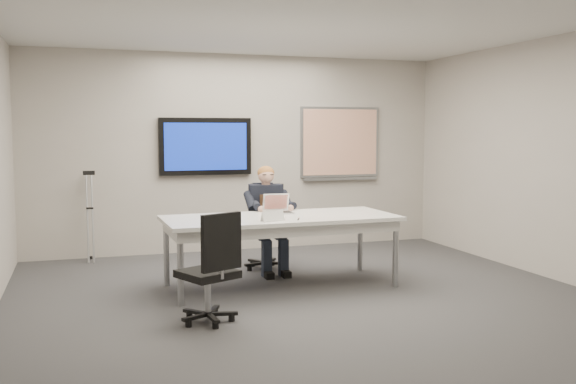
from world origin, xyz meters
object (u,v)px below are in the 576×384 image
object	(u,v)px
office_chair_far	(265,242)
laptop	(278,208)
conference_table	(281,224)
office_chair_near	(211,289)
seated_person	(269,230)

from	to	relation	value
office_chair_far	laptop	xyz separation A→B (m)	(-0.05, -0.68, 0.51)
conference_table	office_chair_near	bearing A→B (deg)	-133.28
conference_table	seated_person	xyz separation A→B (m)	(0.09, 0.72, -0.17)
office_chair_near	laptop	xyz separation A→B (m)	(1.06, 1.40, 0.52)
office_chair_near	seated_person	distance (m)	2.15
conference_table	laptop	xyz separation A→B (m)	(0.06, 0.28, 0.14)
office_chair_far	office_chair_near	bearing A→B (deg)	-95.03
office_chair_far	office_chair_near	xyz separation A→B (m)	(-1.11, -2.08, -0.01)
office_chair_far	office_chair_near	world-z (taller)	office_chair_far
conference_table	laptop	size ratio (longest dim) A/B	8.09
conference_table	seated_person	bearing A→B (deg)	81.83
seated_person	office_chair_far	bearing A→B (deg)	92.63
conference_table	office_chair_far	distance (m)	1.04
laptop	office_chair_far	bearing A→B (deg)	89.98
office_chair_near	laptop	distance (m)	1.83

